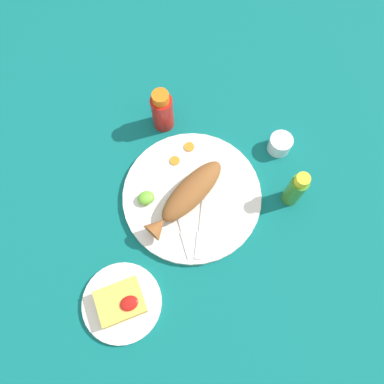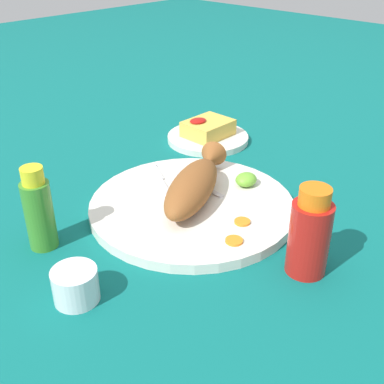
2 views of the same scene
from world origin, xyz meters
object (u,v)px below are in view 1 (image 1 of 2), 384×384
(hot_sauce_bottle_red, at_px, (162,111))
(hot_sauce_bottle_green, at_px, (296,189))
(main_plate, at_px, (192,196))
(fork_near, at_px, (201,228))
(fork_far, at_px, (182,228))
(salt_cup, at_px, (280,145))
(fried_fish, at_px, (188,195))
(side_plate_fries, at_px, (122,303))

(hot_sauce_bottle_red, xyz_separation_m, hot_sauce_bottle_green, (0.23, -0.34, -0.00))
(main_plate, bearing_deg, hot_sauce_bottle_green, -21.84)
(fork_near, relative_size, hot_sauce_bottle_red, 1.23)
(fork_far, relative_size, salt_cup, 2.94)
(fried_fish, relative_size, fork_far, 1.38)
(side_plate_fries, bearing_deg, hot_sauce_bottle_red, 58.80)
(hot_sauce_bottle_red, height_order, hot_sauce_bottle_green, same)
(fried_fish, bearing_deg, hot_sauce_bottle_red, 58.57)
(fried_fish, height_order, fork_far, fried_fish)
(fork_far, bearing_deg, side_plate_fries, -55.05)
(main_plate, height_order, fork_near, fork_near)
(side_plate_fries, bearing_deg, hot_sauce_bottle_green, 10.95)
(main_plate, distance_m, fork_near, 0.09)
(fork_near, xyz_separation_m, fork_far, (-0.04, 0.02, 0.00))
(fork_near, relative_size, side_plate_fries, 0.90)
(main_plate, distance_m, side_plate_fries, 0.32)
(hot_sauce_bottle_red, relative_size, hot_sauce_bottle_green, 1.00)
(fried_fish, xyz_separation_m, hot_sauce_bottle_green, (0.26, -0.09, 0.02))
(fork_near, bearing_deg, salt_cup, 143.12)
(salt_cup, bearing_deg, fried_fish, -169.34)
(salt_cup, bearing_deg, side_plate_fries, -155.71)
(hot_sauce_bottle_red, bearing_deg, fried_fish, -94.78)
(fork_far, bearing_deg, hot_sauce_bottle_red, 173.37)
(hot_sauce_bottle_green, relative_size, side_plate_fries, 0.73)
(fork_near, bearing_deg, hot_sauce_bottle_red, -156.05)
(fork_near, height_order, fork_far, same)
(fried_fish, relative_size, fork_near, 1.50)
(hot_sauce_bottle_red, relative_size, salt_cup, 2.21)
(main_plate, distance_m, hot_sauce_bottle_red, 0.25)
(fork_near, bearing_deg, fork_far, -83.82)
(main_plate, bearing_deg, fried_fish, -153.36)
(main_plate, relative_size, hot_sauce_bottle_red, 2.62)
(fork_far, height_order, hot_sauce_bottle_red, hot_sauce_bottle_red)
(fork_far, xyz_separation_m, side_plate_fries, (-0.20, -0.12, -0.01))
(hot_sauce_bottle_green, bearing_deg, hot_sauce_bottle_red, 124.93)
(fried_fish, xyz_separation_m, salt_cup, (0.29, 0.05, -0.03))
(fork_near, bearing_deg, hot_sauce_bottle_green, 116.40)
(fork_far, bearing_deg, salt_cup, 115.04)
(side_plate_fries, bearing_deg, main_plate, 37.06)
(fried_fish, bearing_deg, fork_near, -115.21)
(fork_far, relative_size, side_plate_fries, 0.97)
(hot_sauce_bottle_red, distance_m, side_plate_fries, 0.51)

